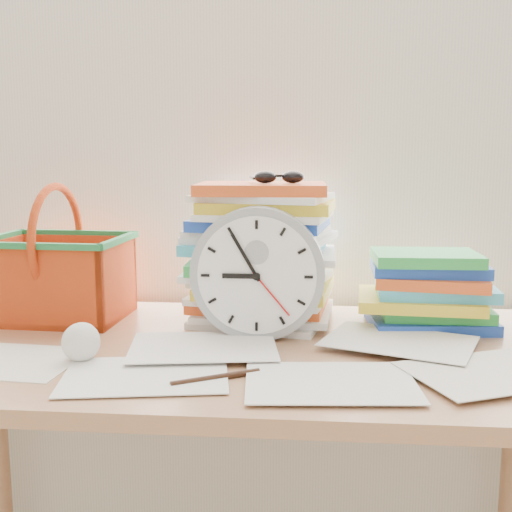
# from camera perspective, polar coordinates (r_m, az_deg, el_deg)

# --- Properties ---
(curtain) EXTENTS (2.40, 0.01, 2.50)m
(curtain) POSITION_cam_1_polar(r_m,az_deg,el_deg) (1.61, -0.65, 15.34)
(curtain) COLOR white
(curtain) RESTS_ON room_shell
(desk) EXTENTS (1.40, 0.70, 0.75)m
(desk) POSITION_cam_1_polar(r_m,az_deg,el_deg) (1.31, -2.25, -11.06)
(desk) COLOR #AA744F
(desk) RESTS_ON ground
(paper_stack) EXTENTS (0.35, 0.30, 0.31)m
(paper_stack) POSITION_cam_1_polar(r_m,az_deg,el_deg) (1.43, 0.45, 0.30)
(paper_stack) COLOR white
(paper_stack) RESTS_ON desk
(clock) EXTENTS (0.27, 0.05, 0.27)m
(clock) POSITION_cam_1_polar(r_m,az_deg,el_deg) (1.30, 0.16, -1.55)
(clock) COLOR #979CA0
(clock) RESTS_ON desk
(sunglasses) EXTENTS (0.14, 0.12, 0.03)m
(sunglasses) POSITION_cam_1_polar(r_m,az_deg,el_deg) (1.38, 2.06, 7.02)
(sunglasses) COLOR black
(sunglasses) RESTS_ON paper_stack
(book_stack) EXTENTS (0.28, 0.22, 0.17)m
(book_stack) POSITION_cam_1_polar(r_m,az_deg,el_deg) (1.44, 15.00, -2.90)
(book_stack) COLOR white
(book_stack) RESTS_ON desk
(basket) EXTENTS (0.31, 0.25, 0.30)m
(basket) POSITION_cam_1_polar(r_m,az_deg,el_deg) (1.52, -17.20, 0.25)
(basket) COLOR #DA4715
(basket) RESTS_ON desk
(crumpled_ball) EXTENTS (0.07, 0.07, 0.07)m
(crumpled_ball) POSITION_cam_1_polar(r_m,az_deg,el_deg) (1.22, -15.32, -7.36)
(crumpled_ball) COLOR white
(crumpled_ball) RESTS_ON desk
(pen) EXTENTS (0.14, 0.09, 0.01)m
(pen) POSITION_cam_1_polar(r_m,az_deg,el_deg) (1.09, -3.58, -10.73)
(pen) COLOR black
(pen) RESTS_ON desk
(scattered_papers) EXTENTS (1.26, 0.42, 0.02)m
(scattered_papers) POSITION_cam_1_polar(r_m,az_deg,el_deg) (1.28, -2.27, -7.66)
(scattered_papers) COLOR white
(scattered_papers) RESTS_ON desk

